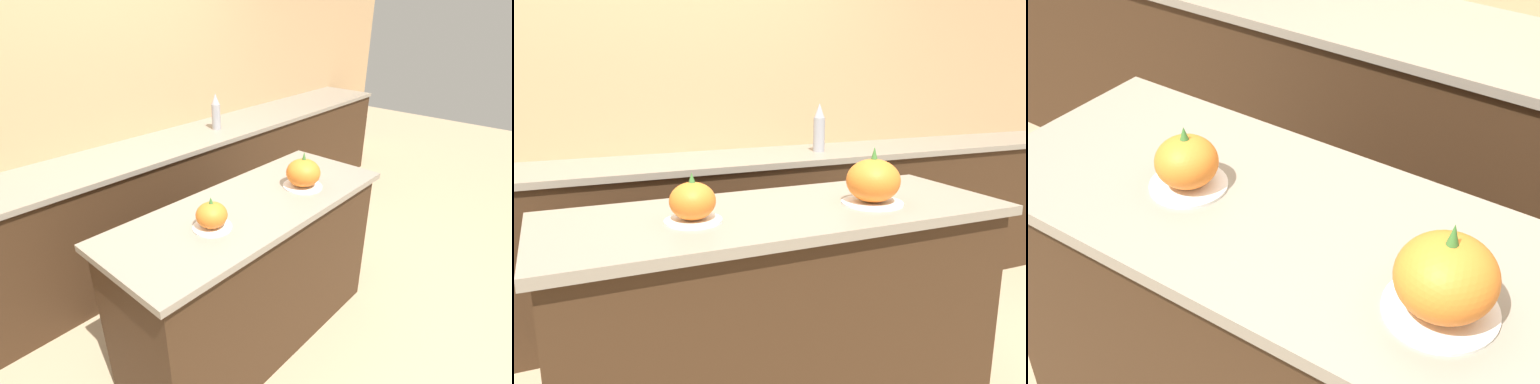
# 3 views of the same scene
# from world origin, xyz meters

# --- Properties ---
(wall_back) EXTENTS (8.00, 0.06, 2.50)m
(wall_back) POSITION_xyz_m (0.00, 1.50, 1.25)
(wall_back) COLOR tan
(wall_back) RESTS_ON ground_plane
(kitchen_island) EXTENTS (1.65, 0.63, 0.93)m
(kitchen_island) POSITION_xyz_m (0.00, 0.00, 0.47)
(kitchen_island) COLOR #382314
(kitchen_island) RESTS_ON ground_plane
(back_counter) EXTENTS (6.00, 0.60, 0.92)m
(back_counter) POSITION_xyz_m (0.00, 1.17, 0.46)
(back_counter) COLOR #382314
(back_counter) RESTS_ON ground_plane
(pumpkin_cake_left) EXTENTS (0.19, 0.19, 0.16)m
(pumpkin_cake_left) POSITION_xyz_m (-0.32, -0.03, 0.99)
(pumpkin_cake_left) COLOR white
(pumpkin_cake_left) RESTS_ON kitchen_island
(pumpkin_cake_right) EXTENTS (0.23, 0.23, 0.21)m
(pumpkin_cake_right) POSITION_xyz_m (0.34, -0.07, 1.01)
(pumpkin_cake_right) COLOR white
(pumpkin_cake_right) RESTS_ON kitchen_island
(bottle_tall) EXTENTS (0.07, 0.07, 0.30)m
(bottle_tall) POSITION_xyz_m (0.81, 1.15, 1.07)
(bottle_tall) COLOR #99999E
(bottle_tall) RESTS_ON back_counter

